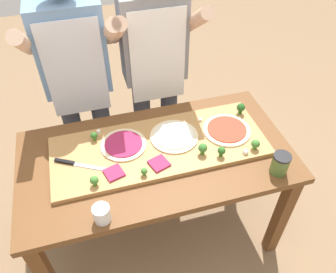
{
  "coord_description": "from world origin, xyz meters",
  "views": [
    {
      "loc": [
        -0.29,
        -1.25,
        2.16
      ],
      "look_at": [
        0.08,
        0.02,
        0.89
      ],
      "focal_mm": 36.01,
      "sensor_mm": 36.0,
      "label": 1
    }
  ],
  "objects_px": {
    "prep_table": "(157,167)",
    "pizza_slice_near_left": "(114,173)",
    "cheese_crumble_a": "(200,120)",
    "broccoli_floret_back_mid": "(221,151)",
    "pizza_whole_white_garlic": "(174,136)",
    "cook_right": "(154,63)",
    "broccoli_floret_back_right": "(94,136)",
    "pizza_slice_center": "(159,163)",
    "broccoli_floret_front_right": "(144,171)",
    "sauce_jar": "(280,164)",
    "cheese_crumble_b": "(246,152)",
    "flour_cup": "(102,214)",
    "cheese_crumble_c": "(99,132)",
    "pizza_whole_tomato_red": "(227,130)",
    "broccoli_floret_center_left": "(94,180)",
    "chefs_knife": "(73,163)",
    "cook_left": "(77,75)",
    "broccoli_floret_back_left": "(256,144)",
    "pizza_whole_beet_magenta": "(124,144)",
    "broccoli_floret_center_right": "(203,148)",
    "broccoli_floret_front_mid": "(241,108)"
  },
  "relations": [
    {
      "from": "cheese_crumble_b",
      "to": "flour_cup",
      "type": "relative_size",
      "value": 0.25
    },
    {
      "from": "broccoli_floret_back_mid",
      "to": "sauce_jar",
      "type": "relative_size",
      "value": 0.52
    },
    {
      "from": "chefs_knife",
      "to": "pizza_whole_white_garlic",
      "type": "distance_m",
      "value": 0.58
    },
    {
      "from": "broccoli_floret_front_right",
      "to": "pizza_whole_beet_magenta",
      "type": "bearing_deg",
      "value": 104.75
    },
    {
      "from": "broccoli_floret_center_left",
      "to": "cook_left",
      "type": "bearing_deg",
      "value": 89.47
    },
    {
      "from": "cheese_crumble_b",
      "to": "cheese_crumble_c",
      "type": "distance_m",
      "value": 0.84
    },
    {
      "from": "broccoli_floret_front_right",
      "to": "sauce_jar",
      "type": "relative_size",
      "value": 0.4
    },
    {
      "from": "prep_table",
      "to": "flour_cup",
      "type": "height_order",
      "value": "flour_cup"
    },
    {
      "from": "cook_right",
      "to": "prep_table",
      "type": "bearing_deg",
      "value": -104.05
    },
    {
      "from": "prep_table",
      "to": "pizza_slice_near_left",
      "type": "distance_m",
      "value": 0.3
    },
    {
      "from": "chefs_knife",
      "to": "prep_table",
      "type": "bearing_deg",
      "value": -3.63
    },
    {
      "from": "pizza_slice_center",
      "to": "broccoli_floret_back_left",
      "type": "xyz_separation_m",
      "value": [
        0.54,
        -0.03,
        0.03
      ]
    },
    {
      "from": "cheese_crumble_b",
      "to": "pizza_whole_tomato_red",
      "type": "bearing_deg",
      "value": 97.39
    },
    {
      "from": "sauce_jar",
      "to": "cheese_crumble_b",
      "type": "bearing_deg",
      "value": 130.5
    },
    {
      "from": "pizza_slice_center",
      "to": "broccoli_floret_center_right",
      "type": "distance_m",
      "value": 0.25
    },
    {
      "from": "flour_cup",
      "to": "broccoli_floret_back_mid",
      "type": "bearing_deg",
      "value": 16.59
    },
    {
      "from": "broccoli_floret_center_right",
      "to": "sauce_jar",
      "type": "xyz_separation_m",
      "value": [
        0.35,
        -0.21,
        -0.01
      ]
    },
    {
      "from": "cheese_crumble_b",
      "to": "flour_cup",
      "type": "distance_m",
      "value": 0.83
    },
    {
      "from": "sauce_jar",
      "to": "cook_left",
      "type": "xyz_separation_m",
      "value": [
        -0.93,
        0.88,
        0.15
      ]
    },
    {
      "from": "prep_table",
      "to": "pizza_whole_white_garlic",
      "type": "height_order",
      "value": "pizza_whole_white_garlic"
    },
    {
      "from": "broccoli_floret_back_left",
      "to": "sauce_jar",
      "type": "distance_m",
      "value": 0.18
    },
    {
      "from": "pizza_slice_center",
      "to": "broccoli_floret_center_right",
      "type": "xyz_separation_m",
      "value": [
        0.25,
        0.01,
        0.04
      ]
    },
    {
      "from": "prep_table",
      "to": "pizza_slice_center",
      "type": "xyz_separation_m",
      "value": [
        -0.01,
        -0.1,
        0.14
      ]
    },
    {
      "from": "pizza_whole_beet_magenta",
      "to": "broccoli_floret_back_left",
      "type": "xyz_separation_m",
      "value": [
        0.69,
        -0.23,
        0.03
      ]
    },
    {
      "from": "broccoli_floret_front_mid",
      "to": "broccoli_floret_center_left",
      "type": "distance_m",
      "value": 0.98
    },
    {
      "from": "sauce_jar",
      "to": "pizza_slice_center",
      "type": "bearing_deg",
      "value": 161.5
    },
    {
      "from": "broccoli_floret_back_right",
      "to": "broccoli_floret_back_left",
      "type": "bearing_deg",
      "value": -20.35
    },
    {
      "from": "broccoli_floret_back_mid",
      "to": "flour_cup",
      "type": "bearing_deg",
      "value": -163.41
    },
    {
      "from": "pizza_whole_tomato_red",
      "to": "pizza_slice_center",
      "type": "height_order",
      "value": "pizza_whole_tomato_red"
    },
    {
      "from": "broccoli_floret_back_right",
      "to": "flour_cup",
      "type": "relative_size",
      "value": 0.62
    },
    {
      "from": "chefs_knife",
      "to": "pizza_slice_center",
      "type": "distance_m",
      "value": 0.46
    },
    {
      "from": "broccoli_floret_back_left",
      "to": "broccoli_floret_center_left",
      "type": "bearing_deg",
      "value": -179.35
    },
    {
      "from": "pizza_whole_white_garlic",
      "to": "cheese_crumble_a",
      "type": "xyz_separation_m",
      "value": [
        0.19,
        0.09,
        0.0
      ]
    },
    {
      "from": "broccoli_floret_back_left",
      "to": "broccoli_floret_back_mid",
      "type": "xyz_separation_m",
      "value": [
        -0.2,
        0.0,
        0.0
      ]
    },
    {
      "from": "cheese_crumble_b",
      "to": "cheese_crumble_a",
      "type": "bearing_deg",
      "value": 114.26
    },
    {
      "from": "pizza_whole_tomato_red",
      "to": "broccoli_floret_back_mid",
      "type": "relative_size",
      "value": 4.42
    },
    {
      "from": "pizza_whole_tomato_red",
      "to": "broccoli_floret_center_left",
      "type": "height_order",
      "value": "broccoli_floret_center_left"
    },
    {
      "from": "pizza_whole_white_garlic",
      "to": "pizza_slice_near_left",
      "type": "height_order",
      "value": "pizza_whole_white_garlic"
    },
    {
      "from": "pizza_whole_beet_magenta",
      "to": "broccoli_floret_center_left",
      "type": "relative_size",
      "value": 4.29
    },
    {
      "from": "pizza_slice_center",
      "to": "cheese_crumble_b",
      "type": "height_order",
      "value": "cheese_crumble_b"
    },
    {
      "from": "cheese_crumble_a",
      "to": "broccoli_floret_back_mid",
      "type": "bearing_deg",
      "value": -88.29
    },
    {
      "from": "pizza_whole_white_garlic",
      "to": "broccoli_floret_center_left",
      "type": "height_order",
      "value": "broccoli_floret_center_left"
    },
    {
      "from": "cook_right",
      "to": "chefs_knife",
      "type": "bearing_deg",
      "value": -136.83
    },
    {
      "from": "pizza_slice_near_left",
      "to": "broccoli_floret_back_right",
      "type": "bearing_deg",
      "value": 103.09
    },
    {
      "from": "cook_right",
      "to": "broccoli_floret_back_right",
      "type": "bearing_deg",
      "value": -138.51
    },
    {
      "from": "sauce_jar",
      "to": "prep_table",
      "type": "bearing_deg",
      "value": 153.13
    },
    {
      "from": "pizza_whole_white_garlic",
      "to": "cheese_crumble_c",
      "type": "distance_m",
      "value": 0.44
    },
    {
      "from": "prep_table",
      "to": "broccoli_floret_center_left",
      "type": "relative_size",
      "value": 25.14
    },
    {
      "from": "broccoli_floret_back_mid",
      "to": "cheese_crumble_c",
      "type": "bearing_deg",
      "value": 149.26
    },
    {
      "from": "pizza_whole_beet_magenta",
      "to": "broccoli_floret_center_left",
      "type": "xyz_separation_m",
      "value": [
        -0.19,
        -0.24,
        0.03
      ]
    }
  ]
}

